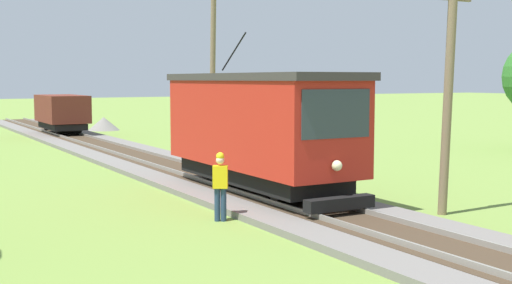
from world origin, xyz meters
name	(u,v)px	position (x,y,z in m)	size (l,w,h in m)	color
red_tram	(259,127)	(0.00, 17.38, 2.19)	(2.60, 8.54, 4.79)	red
freight_car	(62,112)	(0.00, 42.71, 1.56)	(2.40, 5.20, 2.31)	maroon
utility_pole_near_tram	(448,90)	(3.04, 12.59, 3.36)	(1.40, 0.46, 6.52)	#7A664C
utility_pole_mid	(213,65)	(3.04, 26.90, 4.27)	(1.40, 0.60, 8.34)	#7A664C
gravel_pile	(104,124)	(3.80, 46.46, 0.47)	(2.26, 2.26, 0.94)	gray
second_worker	(220,183)	(-2.55, 14.87, 0.98)	(0.45, 0.40, 1.78)	navy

